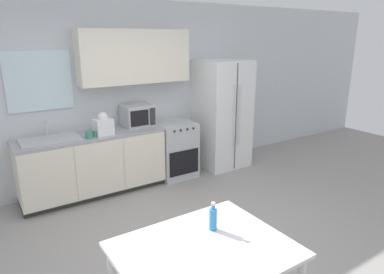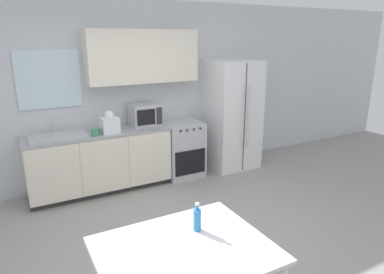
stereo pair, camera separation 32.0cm
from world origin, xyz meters
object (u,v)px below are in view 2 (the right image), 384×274
object	(u,v)px
oven_range	(181,149)
microwave	(145,114)
dining_table	(185,259)
drink_bottle	(197,219)
coffee_mug	(96,132)
refrigerator	(232,115)

from	to	relation	value
oven_range	microwave	distance (m)	0.83
dining_table	drink_bottle	xyz separation A→B (m)	(0.20, 0.17, 0.18)
coffee_mug	dining_table	xyz separation A→B (m)	(-0.01, -2.64, -0.30)
refrigerator	oven_range	bearing A→B (deg)	177.62
microwave	drink_bottle	xyz separation A→B (m)	(-0.62, -2.73, -0.22)
microwave	drink_bottle	size ratio (longest dim) A/B	1.87
microwave	dining_table	world-z (taller)	microwave
oven_range	refrigerator	xyz separation A→B (m)	(0.94, -0.04, 0.47)
coffee_mug	drink_bottle	distance (m)	2.49
refrigerator	dining_table	world-z (taller)	refrigerator
coffee_mug	dining_table	bearing A→B (deg)	-90.22
refrigerator	dining_table	distance (m)	3.62
coffee_mug	dining_table	world-z (taller)	coffee_mug
microwave	dining_table	size ratio (longest dim) A/B	0.36
refrigerator	microwave	world-z (taller)	refrigerator
oven_range	refrigerator	world-z (taller)	refrigerator
refrigerator	microwave	size ratio (longest dim) A/B	4.18
oven_range	drink_bottle	bearing A→B (deg)	-114.13
oven_range	refrigerator	distance (m)	1.05
coffee_mug	dining_table	distance (m)	2.66
oven_range	dining_table	distance (m)	3.13
coffee_mug	drink_bottle	bearing A→B (deg)	-85.72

